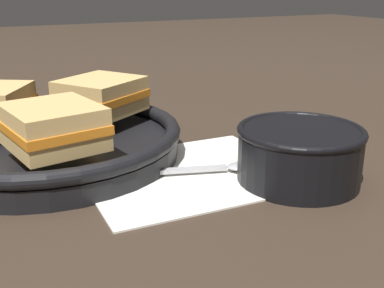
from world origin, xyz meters
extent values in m
plane|color=#382B21|center=(0.00, 0.00, 0.00)|extent=(4.00, 4.00, 0.00)
cube|color=white|center=(0.01, -0.01, 0.00)|extent=(0.24, 0.20, 0.00)
cylinder|color=black|center=(0.11, -0.08, 0.03)|extent=(0.13, 0.13, 0.06)
cylinder|color=gold|center=(0.11, -0.08, 0.05)|extent=(0.12, 0.12, 0.01)
torus|color=black|center=(0.11, -0.08, 0.06)|extent=(0.14, 0.14, 0.01)
cube|color=#B7B7BC|center=(0.00, -0.01, 0.01)|extent=(0.11, 0.04, 0.01)
ellipsoid|color=#B7B7BC|center=(0.08, -0.03, 0.01)|extent=(0.06, 0.04, 0.01)
cylinder|color=black|center=(-0.12, 0.12, 0.01)|extent=(0.32, 0.32, 0.02)
torus|color=black|center=(-0.12, 0.12, 0.03)|extent=(0.33, 0.33, 0.02)
cube|color=#DBB26B|center=(-0.13, 0.03, 0.05)|extent=(0.11, 0.11, 0.02)
cube|color=orange|center=(-0.13, 0.03, 0.07)|extent=(0.11, 0.12, 0.01)
cube|color=#DBB26B|center=(-0.13, 0.03, 0.08)|extent=(0.11, 0.11, 0.02)
cube|color=#DBB26B|center=(-0.04, 0.15, 0.05)|extent=(0.13, 0.13, 0.02)
cube|color=orange|center=(-0.04, 0.15, 0.07)|extent=(0.14, 0.13, 0.01)
cube|color=#DBB26B|center=(-0.04, 0.15, 0.08)|extent=(0.13, 0.13, 0.02)
camera|label=1|loc=(-0.21, -0.47, 0.21)|focal=45.00mm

